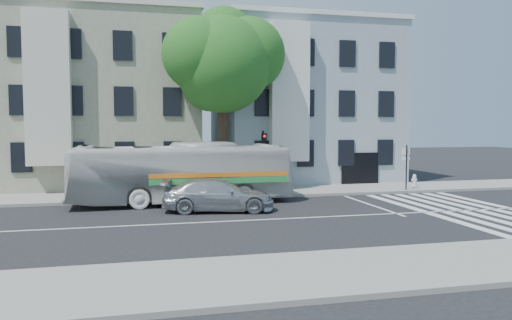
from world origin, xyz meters
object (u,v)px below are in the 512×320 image
object	(u,v)px
bus	(182,173)
fire_hydrant	(414,180)
sedan	(218,195)
traffic_signal	(263,154)

from	to	relation	value
bus	fire_hydrant	distance (m)	15.32
bus	sedan	xyz separation A→B (m)	(1.45, -2.65, -0.81)
fire_hydrant	sedan	bearing A→B (deg)	-157.61
bus	sedan	distance (m)	3.13
traffic_signal	bus	bearing A→B (deg)	-168.84
traffic_signal	fire_hydrant	size ratio (longest dim) A/B	5.03
bus	traffic_signal	distance (m)	5.02
sedan	fire_hydrant	bearing A→B (deg)	-57.69
traffic_signal	fire_hydrant	world-z (taller)	traffic_signal
bus	traffic_signal	bearing A→B (deg)	-73.61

